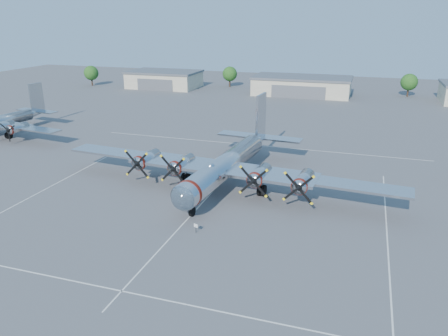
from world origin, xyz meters
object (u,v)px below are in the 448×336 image
(main_bomber_b29, at_px, (228,184))
(bomber_west, at_px, (1,135))
(tree_east, at_px, (409,82))
(hangar_west, at_px, (164,79))
(hangar_center, at_px, (302,86))
(tree_far_west, at_px, (91,73))
(info_placard, at_px, (196,227))
(tree_west, at_px, (230,74))

(main_bomber_b29, bearing_deg, bomber_west, 171.84)
(tree_east, height_order, main_bomber_b29, tree_east)
(main_bomber_b29, xyz_separation_m, bomber_west, (-51.17, 11.97, 0.00))
(hangar_west, relative_size, hangar_center, 0.79)
(tree_far_west, bearing_deg, tree_east, 5.71)
(info_placard, bearing_deg, tree_east, 94.48)
(tree_west, bearing_deg, bomber_west, -108.83)
(hangar_center, bearing_deg, tree_far_west, -176.76)
(hangar_west, bearing_deg, hangar_center, -0.00)
(tree_far_west, height_order, main_bomber_b29, tree_far_west)
(tree_west, height_order, info_placard, tree_west)
(hangar_west, relative_size, bomber_west, 0.67)
(tree_west, xyz_separation_m, bomber_west, (-24.97, -73.21, -4.22))
(tree_west, relative_size, tree_east, 1.00)
(tree_east, bearing_deg, hangar_center, -168.62)
(tree_far_west, bearing_deg, hangar_center, 3.24)
(hangar_center, bearing_deg, bomber_west, -127.48)
(hangar_center, relative_size, tree_west, 4.31)
(tree_west, relative_size, main_bomber_b29, 0.14)
(hangar_center, height_order, main_bomber_b29, hangar_center)
(main_bomber_b29, bearing_deg, hangar_west, 125.92)
(hangar_center, relative_size, info_placard, 27.70)
(info_placard, bearing_deg, tree_west, 125.53)
(tree_far_west, relative_size, bomber_west, 0.20)
(info_placard, bearing_deg, hangar_center, 111.68)
(hangar_west, bearing_deg, tree_far_west, -170.99)
(main_bomber_b29, bearing_deg, tree_far_west, 139.22)
(info_placard, bearing_deg, main_bomber_b29, 114.05)
(bomber_west, xyz_separation_m, info_placard, (52.13, -26.82, 0.73))
(info_placard, bearing_deg, hangar_west, 137.48)
(tree_far_west, relative_size, tree_east, 1.00)
(tree_east, bearing_deg, hangar_west, -175.40)
(tree_west, bearing_deg, tree_far_west, -165.07)
(hangar_center, distance_m, tree_east, 30.64)
(hangar_center, relative_size, main_bomber_b29, 0.60)
(hangar_west, xyz_separation_m, tree_east, (75.00, 6.04, 1.51))
(hangar_west, bearing_deg, info_placard, -62.86)
(bomber_west, bearing_deg, tree_far_west, 115.46)
(info_placard, bearing_deg, tree_far_west, 149.68)
(tree_far_west, relative_size, info_placard, 6.43)
(tree_east, bearing_deg, tree_far_west, -174.29)
(hangar_west, distance_m, tree_west, 21.61)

